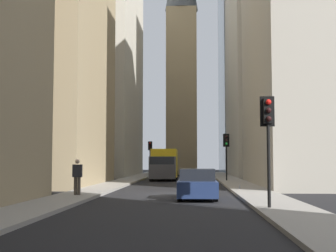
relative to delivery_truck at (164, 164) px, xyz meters
The scene contains 15 objects.
ground_plane 17.71m from the delivery_truck, behind, with size 135.00×135.00×0.00m, color black.
sidewalk_right 17.92m from the delivery_truck, behind, with size 90.00×2.20×0.14m, color gray.
sidewalk_left 18.61m from the delivery_truck, 161.46° to the right, with size 90.00×2.20×0.14m, color gray.
building_left_midfar 18.28m from the delivery_truck, 126.96° to the right, with size 15.65×10.00×23.78m.
building_left_far 21.23m from the delivery_truck, 46.09° to the right, with size 18.06×10.00×29.24m.
building_right_midfar 16.89m from the delivery_truck, 134.33° to the left, with size 13.40×10.50×24.82m.
building_right_far 19.89m from the delivery_truck, 36.72° to the left, with size 17.37×10.50×28.11m.
church_spire 26.51m from the delivery_truck, ahead, with size 4.45×4.45×35.93m.
delivery_truck is the anchor object (origin of this frame).
sedan_navy 21.04m from the delivery_truck, behind, with size 4.30×1.78×1.42m.
traffic_light_foreground 26.59m from the delivery_truck, 168.49° to the right, with size 0.43×0.52×3.98m.
traffic_light_midblock 6.41m from the delivery_truck, 118.85° to the right, with size 0.43×0.52×3.93m.
traffic_light_far_junction 15.18m from the delivery_truck, 10.09° to the left, with size 0.43×0.52×4.04m.
pedestrian 20.51m from the delivery_truck, behind, with size 0.26×0.44×1.73m.
discarded_bottle 16.07m from the delivery_truck, 160.55° to the right, with size 0.07×0.07×0.27m.
Camera 1 is at (-25.39, -1.19, 1.79)m, focal length 50.44 mm.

